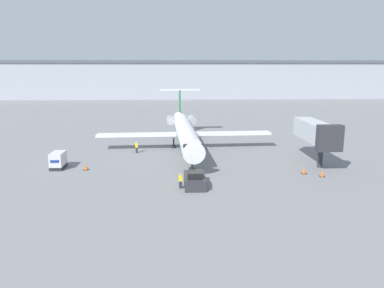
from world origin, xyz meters
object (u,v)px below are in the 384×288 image
traffic_cone_right (304,171)px  luggage_cart (58,160)px  pushback_tug (195,180)px  traffic_cone_left (86,167)px  worker_by_wing (137,147)px  traffic_cone_mid (322,174)px  jet_bridge (316,132)px  worker_near_tug (181,181)px  airplane_main (185,131)px

traffic_cone_right → luggage_cart: bearing=172.8°
pushback_tug → traffic_cone_left: size_ratio=5.87×
traffic_cone_left → worker_by_wing: bearing=58.8°
worker_by_wing → traffic_cone_mid: worker_by_wing is taller
pushback_tug → traffic_cone_mid: (16.04, 3.04, -0.36)m
jet_bridge → worker_near_tug: bearing=-151.9°
luggage_cart → worker_by_wing: 12.87m
airplane_main → jet_bridge: bearing=-29.5°
traffic_cone_left → pushback_tug: bearing=-28.3°
traffic_cone_left → jet_bridge: bearing=3.5°
traffic_cone_right → jet_bridge: 7.21m
traffic_cone_right → jet_bridge: (3.17, 5.05, 4.05)m
worker_by_wing → luggage_cart: bearing=-138.3°
worker_by_wing → traffic_cone_right: bearing=-29.4°
worker_by_wing → traffic_cone_mid: (24.24, -14.00, -0.58)m
worker_near_tug → traffic_cone_left: 14.83m
pushback_tug → worker_by_wing: 18.91m
luggage_cart → worker_by_wing: luggage_cart is taller
worker_near_tug → traffic_cone_mid: (17.65, 3.70, -0.52)m
traffic_cone_mid → luggage_cart: bearing=170.9°
luggage_cart → traffic_cone_mid: (33.85, -5.44, -0.71)m
traffic_cone_right → traffic_cone_left: bearing=173.7°
luggage_cart → traffic_cone_mid: 34.29m
worker_by_wing → traffic_cone_left: (-5.76, -9.51, -0.60)m
worker_by_wing → traffic_cone_left: 11.13m
pushback_tug → traffic_cone_right: (14.23, 4.42, -0.36)m
luggage_cart → traffic_cone_left: 4.03m
airplane_main → traffic_cone_mid: (16.56, -16.59, -2.68)m
jet_bridge → worker_by_wing: bearing=163.5°
airplane_main → worker_by_wing: size_ratio=17.20×
airplane_main → traffic_cone_left: airplane_main is taller
pushback_tug → worker_near_tug: pushback_tug is taller
traffic_cone_left → airplane_main: bearing=42.0°
traffic_cone_right → traffic_cone_mid: bearing=-37.3°
worker_near_tug → traffic_cone_left: (-12.36, 8.19, -0.53)m
worker_near_tug → traffic_cone_right: bearing=17.8°
pushback_tug → traffic_cone_left: (-13.97, 7.53, -0.38)m
airplane_main → jet_bridge: 20.65m
pushback_tug → worker_by_wing: pushback_tug is taller
airplane_main → pushback_tug: (0.53, -19.63, -2.32)m
traffic_cone_left → jet_bridge: 31.69m
pushback_tug → traffic_cone_right: 14.90m
luggage_cart → traffic_cone_right: bearing=-7.2°
traffic_cone_mid → worker_near_tug: bearing=-168.2°
pushback_tug → airplane_main: bearing=91.5°
traffic_cone_right → pushback_tug: bearing=-162.7°
airplane_main → jet_bridge: size_ratio=2.84×
traffic_cone_left → traffic_cone_right: (28.19, -3.11, 0.02)m
worker_near_tug → traffic_cone_left: bearing=146.5°
airplane_main → luggage_cart: 20.67m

